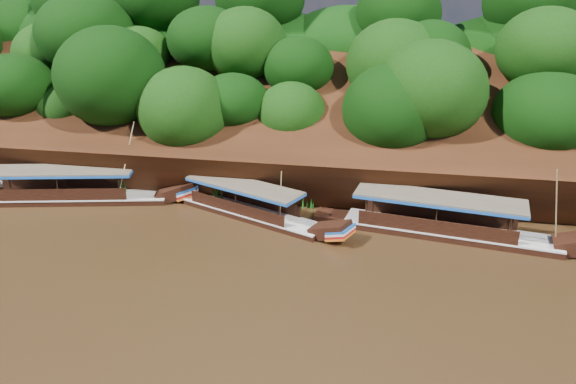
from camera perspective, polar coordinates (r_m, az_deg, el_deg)
name	(u,v)px	position (r m, az deg, el deg)	size (l,w,h in m)	color
ground	(258,274)	(31.61, -3.03, -8.28)	(160.00, 160.00, 0.00)	black
riverbank	(314,132)	(51.65, 2.71, 6.09)	(120.00, 30.06, 19.40)	black
boat_0	(463,229)	(36.96, 17.38, -3.64)	(15.93, 4.54, 6.02)	black
boat_1	(260,212)	(37.90, -2.84, -2.09)	(12.60, 6.86, 4.53)	black
boat_2	(87,194)	(43.40, -19.78, -0.17)	(15.70, 5.22, 6.24)	black
reeds	(252,192)	(40.21, -3.68, -0.03)	(49.91, 2.27, 2.17)	#185916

